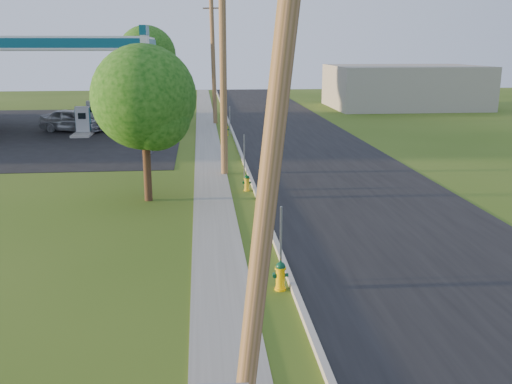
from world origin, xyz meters
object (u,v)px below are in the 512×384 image
fuel_pump_ne (83,124)px  tree_verge (146,102)px  hydrant_mid (247,183)px  hydrant_near (280,276)px  utility_pole_mid (223,66)px  utility_pole_far (213,60)px  fuel_pump_se (94,117)px  hydrant_far (226,130)px  car_silver (73,120)px  tree_lot (148,57)px  utility_pole_near (275,118)px  price_pylon (145,53)px

fuel_pump_ne → tree_verge: 18.74m
fuel_pump_ne → hydrant_mid: size_ratio=4.63×
hydrant_near → utility_pole_mid: bearing=93.4°
utility_pole_mid → utility_pole_far: bearing=90.0°
utility_pole_mid → tree_verge: bearing=-123.9°
hydrant_near → fuel_pump_se: bearing=107.8°
utility_pole_far → hydrant_mid: size_ratio=13.76×
fuel_pump_ne → hydrant_far: size_ratio=3.93×
car_silver → tree_lot: bearing=0.6°
tree_lot → utility_pole_mid: bearing=-77.6°
hydrant_near → car_silver: 29.69m
hydrant_mid → fuel_pump_ne: bearing=120.7°
utility_pole_near → hydrant_mid: bearing=87.0°
utility_pole_near → tree_lot: bearing=97.2°
fuel_pump_se → hydrant_mid: size_ratio=4.63×
utility_pole_near → fuel_pump_se: 36.34m
utility_pole_far → utility_pole_near: bearing=-90.0°
utility_pole_near → car_silver: 34.17m
fuel_pump_se → hydrant_far: 10.89m
tree_verge → tree_lot: 29.42m
price_pylon → hydrant_near: size_ratio=9.02×
utility_pole_mid → hydrant_near: bearing=-86.6°
utility_pole_near → utility_pole_mid: 18.00m
fuel_pump_ne → tree_verge: tree_verge is taller
utility_pole_mid → fuel_pump_ne: 16.31m
car_silver → fuel_pump_se: bearing=3.2°
tree_lot → car_silver: (-4.42, -10.31, -4.06)m
tree_lot → utility_pole_far: bearing=-51.3°
utility_pole_far → fuel_pump_ne: size_ratio=2.97×
fuel_pump_se → price_pylon: 13.40m
hydrant_mid → hydrant_far: (-0.16, 15.04, 0.06)m
price_pylon → tree_lot: size_ratio=0.91×
utility_pole_near → hydrant_near: bearing=80.6°
hydrant_mid → hydrant_far: bearing=90.6°
fuel_pump_se → hydrant_near: bearing=-72.2°
utility_pole_near → utility_pole_far: bearing=90.0°
utility_pole_far → hydrant_mid: 21.80m
fuel_pump_ne → fuel_pump_se: size_ratio=1.00×
fuel_pump_se → tree_lot: (3.47, 7.77, 4.14)m
fuel_pump_ne → utility_pole_near: bearing=-74.0°
fuel_pump_se → hydrant_mid: (9.68, -20.32, -0.38)m
utility_pole_near → utility_pole_mid: size_ratio=0.97×
utility_pole_mid → tree_lot: 25.36m
utility_pole_far → fuel_pump_se: bearing=-173.6°
hydrant_mid → hydrant_far: hydrant_far is taller
price_pylon → hydrant_far: bearing=54.0°
tree_verge → hydrant_near: bearing=-66.3°
fuel_pump_se → tree_lot: 9.47m
utility_pole_far → fuel_pump_se: (-8.90, -1.00, -4.08)m
utility_pole_near → fuel_pump_ne: bearing=106.0°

